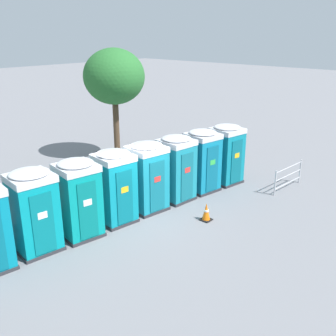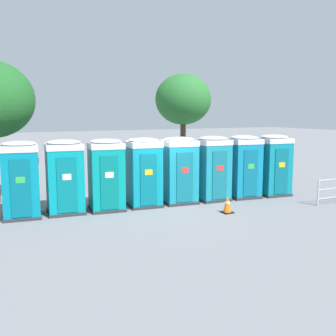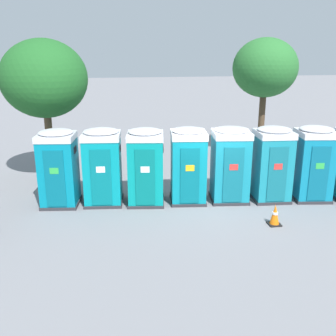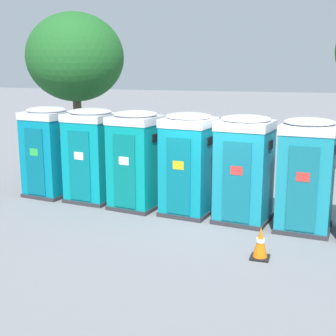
# 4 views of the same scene
# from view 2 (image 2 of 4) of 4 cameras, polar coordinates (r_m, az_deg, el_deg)

# --- Properties ---
(ground_plane) EXTENTS (120.00, 120.00, 0.00)m
(ground_plane) POSITION_cam_2_polar(r_m,az_deg,el_deg) (14.89, -0.82, -5.32)
(ground_plane) COLOR slate
(portapotty_0) EXTENTS (1.33, 1.34, 2.54)m
(portapotty_0) POSITION_cam_2_polar(r_m,az_deg,el_deg) (13.74, -20.61, -1.52)
(portapotty_0) COLOR #2D2D33
(portapotty_0) RESTS_ON ground
(portapotty_1) EXTENTS (1.36, 1.32, 2.54)m
(portapotty_1) POSITION_cam_2_polar(r_m,az_deg,el_deg) (13.88, -14.76, -1.18)
(portapotty_1) COLOR #2D2D33
(portapotty_1) RESTS_ON ground
(portapotty_2) EXTENTS (1.35, 1.35, 2.54)m
(portapotty_2) POSITION_cam_2_polar(r_m,az_deg,el_deg) (14.03, -8.96, -0.91)
(portapotty_2) COLOR #2D2D33
(portapotty_2) RESTS_ON ground
(portapotty_3) EXTENTS (1.30, 1.33, 2.54)m
(portapotty_3) POSITION_cam_2_polar(r_m,az_deg,el_deg) (14.48, -3.54, -0.55)
(portapotty_3) COLOR #2D2D33
(portapotty_3) RESTS_ON ground
(portapotty_4) EXTENTS (1.37, 1.34, 2.54)m
(portapotty_4) POSITION_cam_2_polar(r_m,az_deg,el_deg) (14.99, 1.60, -0.25)
(portapotty_4) COLOR #2D2D33
(portapotty_4) RESTS_ON ground
(portapotty_5) EXTENTS (1.28, 1.28, 2.54)m
(portapotty_5) POSITION_cam_2_polar(r_m,az_deg,el_deg) (15.57, 6.43, 0.02)
(portapotty_5) COLOR #2D2D33
(portapotty_5) RESTS_ON ground
(portapotty_6) EXTENTS (1.35, 1.36, 2.54)m
(portapotty_6) POSITION_cam_2_polar(r_m,az_deg,el_deg) (16.27, 10.88, 0.27)
(portapotty_6) COLOR #2D2D33
(portapotty_6) RESTS_ON ground
(portapotty_7) EXTENTS (1.35, 1.35, 2.54)m
(portapotty_7) POSITION_cam_2_polar(r_m,az_deg,el_deg) (17.02, 15.03, 0.47)
(portapotty_7) COLOR #2D2D33
(portapotty_7) RESTS_ON ground
(street_tree_1) EXTENTS (2.99, 2.99, 5.50)m
(street_tree_1) POSITION_cam_2_polar(r_m,az_deg,el_deg) (21.31, 2.22, 9.85)
(street_tree_1) COLOR #4C3826
(street_tree_1) RESTS_ON ground
(traffic_cone) EXTENTS (0.36, 0.36, 0.64)m
(traffic_cone) POSITION_cam_2_polar(r_m,az_deg,el_deg) (13.76, 8.61, -5.20)
(traffic_cone) COLOR black
(traffic_cone) RESTS_ON ground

